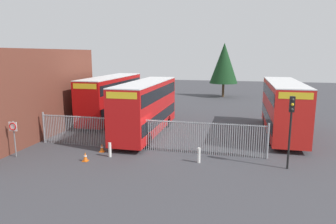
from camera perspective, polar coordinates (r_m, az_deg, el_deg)
name	(u,v)px	position (r m, az deg, el deg)	size (l,w,h in m)	color
ground_plane	(178,125)	(29.19, 1.79, -2.43)	(100.00, 100.00, 0.00)	#3D3D42
depot_building_brick	(7,93)	(28.23, -27.63, 3.14)	(7.26, 15.67, 7.03)	brown
palisade_fence	(146,134)	(21.52, -4.04, -4.02)	(16.33, 0.14, 2.35)	gray
double_decker_bus_near_gate	(146,106)	(25.41, -4.04, 1.14)	(2.54, 10.81, 4.42)	red
double_decker_bus_behind_fence_left	(283,106)	(26.92, 20.57, 1.02)	(2.54, 10.81, 4.42)	red
double_decker_bus_behind_fence_right	(111,96)	(31.49, -10.44, 2.86)	(2.54, 10.81, 4.42)	#B70C0C
bollard_near_left	(110,150)	(20.60, -10.73, -6.90)	(0.20, 0.20, 0.95)	silver
bollard_center_front	(199,155)	(19.30, 5.75, -7.99)	(0.20, 0.20, 0.95)	silver
traffic_cone_by_gate	(85,157)	(20.20, -15.09, -8.01)	(0.34, 0.34, 0.59)	orange
traffic_cone_mid_forecourt	(102,148)	(21.77, -12.15, -6.50)	(0.34, 0.34, 0.59)	orange
speed_limit_sign_post	(13,131)	(22.25, -26.74, -3.09)	(0.60, 0.14, 2.40)	slate
traffic_light_kerbside	(291,119)	(18.88, 21.84, -1.25)	(0.28, 0.33, 4.30)	black
tree_tall_back	(224,63)	(48.45, 10.34, 8.89)	(4.30, 4.30, 8.29)	#4C3823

